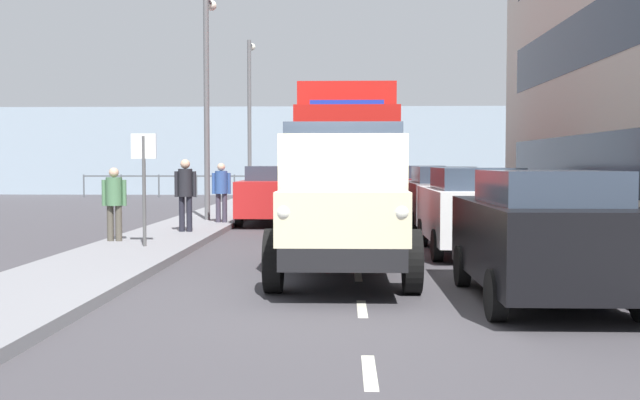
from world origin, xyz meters
TOP-DOWN VIEW (x-y plane):
  - ground_plane at (0.00, -9.28)m, footprint 80.00×80.00m
  - sidewalk_left at (-4.39, -9.28)m, footprint 2.16×40.12m
  - sidewalk_right at (4.39, -9.28)m, footprint 2.16×40.12m
  - road_centreline_markings at (0.00, -8.07)m, footprint 0.12×34.76m
  - sea_horizon at (0.00, -32.34)m, footprint 80.00×0.80m
  - seawall_railing at (-0.00, -28.74)m, footprint 28.08×0.08m
  - truck_vintage_cream at (0.24, -1.53)m, footprint 2.17×5.64m
  - lorry_cargo_red at (0.17, -10.53)m, footprint 2.58×8.20m
  - car_black_kerbside_near at (-2.36, 0.38)m, footprint 1.86×3.93m
  - car_white_kerbside_1 at (-2.36, -4.84)m, footprint 1.92×4.08m
  - car_grey_kerbside_2 at (-2.36, -9.81)m, footprint 1.81×4.30m
  - car_maroon_kerbside_3 at (-2.36, -15.84)m, footprint 1.90×4.35m
  - car_red_oppositeside_0 at (2.36, -12.18)m, footprint 1.84×4.64m
  - pedestrian_couple_a at (5.12, -5.56)m, footprint 0.53×0.34m
  - pedestrian_with_bag at (4.07, -7.77)m, footprint 0.53×0.34m
  - pedestrian_strolling at (3.67, -10.60)m, footprint 0.53×0.34m
  - lamp_post_promenade at (4.24, -11.72)m, footprint 0.32×1.14m
  - lamp_post_far at (4.20, -21.12)m, footprint 0.32×1.14m
  - street_sign at (4.22, -4.61)m, footprint 0.50×0.07m

SIDE VIEW (x-z plane):
  - ground_plane at x=0.00m, z-range 0.00..0.00m
  - road_centreline_markings at x=0.00m, z-range 0.00..0.01m
  - sidewalk_left at x=-4.39m, z-range 0.00..0.15m
  - sidewalk_right at x=4.39m, z-range 0.00..0.15m
  - car_black_kerbside_near at x=-2.36m, z-range 0.03..1.75m
  - car_grey_kerbside_2 at x=-2.36m, z-range 0.04..1.76m
  - car_white_kerbside_1 at x=-2.36m, z-range 0.04..1.76m
  - car_maroon_kerbside_3 at x=-2.36m, z-range 0.04..1.76m
  - car_red_oppositeside_0 at x=2.36m, z-range 0.04..1.76m
  - seawall_railing at x=0.00m, z-range 0.32..1.52m
  - pedestrian_couple_a at x=5.12m, z-range 0.28..1.85m
  - pedestrian_strolling at x=3.67m, z-range 0.29..1.95m
  - truck_vintage_cream at x=0.24m, z-range -0.04..2.39m
  - pedestrian_with_bag at x=4.07m, z-range 0.31..2.06m
  - street_sign at x=4.22m, z-range 0.56..2.81m
  - lorry_cargo_red at x=0.17m, z-range 0.14..4.01m
  - sea_horizon at x=0.00m, z-range 0.00..5.00m
  - lamp_post_promenade at x=4.24m, z-range 0.77..7.34m
  - lamp_post_far at x=4.20m, z-range 0.78..7.55m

